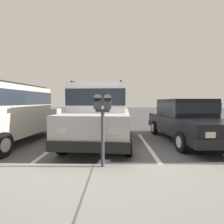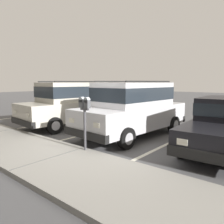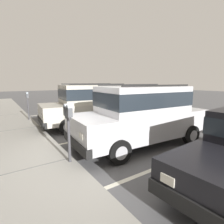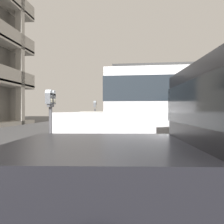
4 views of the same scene
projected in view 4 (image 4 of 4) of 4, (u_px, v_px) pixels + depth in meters
ground_plane at (70, 167)px, 5.34m from camera, size 80.00×80.00×0.10m
sidewalk at (11, 161)px, 5.46m from camera, size 40.00×2.20×0.12m
parking_stall_lines at (135, 154)px, 6.71m from camera, size 12.13×4.80×0.01m
silver_suv at (179, 114)px, 5.14m from camera, size 2.21×4.88×2.03m
dark_hatchback at (156, 113)px, 8.37m from camera, size 2.32×4.93×2.03m
parking_meter_near at (51, 108)px, 5.17m from camera, size 0.35×0.12×1.47m
parking_meter_far at (95, 112)px, 11.15m from camera, size 0.15×0.12×1.47m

